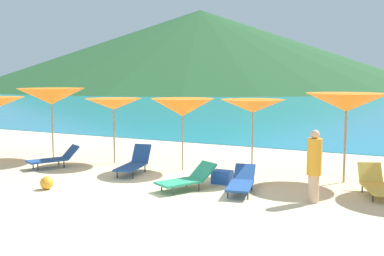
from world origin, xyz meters
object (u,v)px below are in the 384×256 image
lounge_chair_7 (187,178)px  umbrella_5 (347,103)px  lounge_chair_0 (134,163)px  lounge_chair_4 (241,182)px  cooler_box (222,177)px  umbrella_4 (253,106)px  umbrella_2 (114,104)px  lounge_chair_2 (377,184)px  beach_ball (47,183)px  lounge_chair_1 (54,158)px  beachgoer_2 (314,164)px  umbrella_3 (183,107)px  umbrella_1 (51,96)px

lounge_chair_7 → umbrella_5: bearing=65.4°
lounge_chair_0 → lounge_chair_7: 2.46m
lounge_chair_4 → cooler_box: size_ratio=3.44×
umbrella_5 → umbrella_4: bearing=-169.0°
umbrella_2 → lounge_chair_7: bearing=-29.8°
lounge_chair_2 → umbrella_2: bearing=154.7°
umbrella_4 → beach_ball: size_ratio=6.61×
umbrella_2 → cooler_box: 4.68m
lounge_chair_1 → beachgoer_2: size_ratio=0.98×
umbrella_3 → umbrella_4: 2.18m
umbrella_1 → umbrella_3: bearing=4.1°
umbrella_4 → cooler_box: bearing=-112.3°
lounge_chair_2 → cooler_box: lounge_chair_2 is taller
umbrella_3 → beach_ball: (-1.91, -3.60, -1.70)m
umbrella_3 → umbrella_5: bearing=5.4°
lounge_chair_7 → beach_ball: (-3.13, -1.49, -0.12)m
lounge_chair_4 → lounge_chair_7: size_ratio=1.07×
umbrella_2 → beachgoer_2: (6.70, -1.88, -1.04)m
lounge_chair_2 → lounge_chair_0: bearing=163.3°
cooler_box → beachgoer_2: bearing=-17.4°
lounge_chair_4 → lounge_chair_0: bearing=157.0°
umbrella_4 → umbrella_2: bearing=179.6°
umbrella_2 → beachgoer_2: bearing=-15.7°
umbrella_3 → beach_ball: 4.42m
umbrella_1 → cooler_box: 6.81m
umbrella_1 → umbrella_5: 9.33m
lounge_chair_1 → lounge_chair_2: size_ratio=0.98×
lounge_chair_0 → beach_ball: 2.69m
beachgoer_2 → beach_ball: (-6.14, -1.72, -0.69)m
umbrella_1 → umbrella_4: bearing=2.6°
umbrella_1 → beachgoer_2: bearing=-9.7°
lounge_chair_4 → beach_ball: 4.78m
beachgoer_2 → lounge_chair_0: bearing=158.9°
umbrella_2 → lounge_chair_7: size_ratio=1.29×
umbrella_1 → beach_ball: (2.84, -3.26, -1.95)m
beachgoer_2 → beach_ball: 6.41m
lounge_chair_2 → lounge_chair_4: bearing=179.9°
umbrella_3 → umbrella_4: bearing=-0.7°
umbrella_5 → lounge_chair_1: (-8.23, -1.87, -1.81)m
lounge_chair_0 → cooler_box: (2.74, -0.03, -0.14)m
umbrella_4 → lounge_chair_2: size_ratio=1.32×
lounge_chair_0 → lounge_chair_7: (2.23, -1.04, -0.03)m
umbrella_2 → umbrella_3: umbrella_3 is taller
lounge_chair_1 → lounge_chair_4: bearing=25.9°
umbrella_5 → lounge_chair_1: umbrella_5 is taller
umbrella_3 → cooler_box: bearing=-32.4°
umbrella_1 → lounge_chair_2: bearing=-1.6°
umbrella_5 → lounge_chair_4: size_ratio=1.36×
umbrella_3 → lounge_chair_2: 5.69m
umbrella_2 → lounge_chair_1: umbrella_2 is taller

